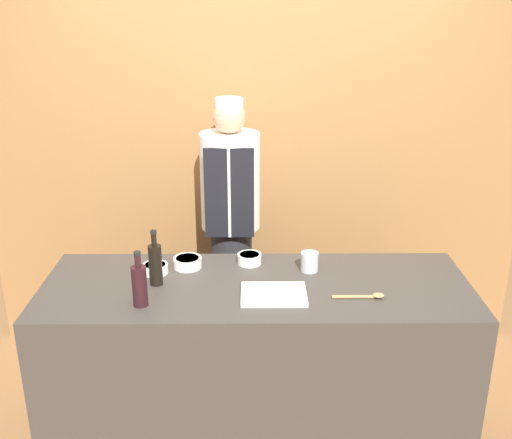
# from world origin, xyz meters

# --- Properties ---
(ground_plane) EXTENTS (14.00, 14.00, 0.00)m
(ground_plane) POSITION_xyz_m (0.00, 0.00, 0.00)
(ground_plane) COLOR olive
(cabinet_wall) EXTENTS (3.42, 0.18, 2.40)m
(cabinet_wall) POSITION_xyz_m (0.00, 1.13, 1.20)
(cabinet_wall) COLOR olive
(cabinet_wall) RESTS_ON ground_plane
(counter) EXTENTS (2.07, 0.74, 0.92)m
(counter) POSITION_xyz_m (0.00, 0.00, 0.46)
(counter) COLOR #3D3833
(counter) RESTS_ON ground_plane
(sauce_bowl_orange) EXTENTS (0.14, 0.14, 0.05)m
(sauce_bowl_orange) POSITION_xyz_m (-0.35, 0.20, 0.95)
(sauce_bowl_orange) COLOR white
(sauce_bowl_orange) RESTS_ON counter
(sauce_bowl_purple) EXTENTS (0.12, 0.12, 0.05)m
(sauce_bowl_purple) POSITION_xyz_m (-0.03, 0.24, 0.95)
(sauce_bowl_purple) COLOR white
(sauce_bowl_purple) RESTS_ON counter
(sauce_bowl_red) EXTENTS (0.13, 0.13, 0.05)m
(sauce_bowl_red) POSITION_xyz_m (-0.51, 0.13, 0.94)
(sauce_bowl_red) COLOR white
(sauce_bowl_red) RESTS_ON counter
(cutting_board) EXTENTS (0.30, 0.22, 0.02)m
(cutting_board) POSITION_xyz_m (0.08, -0.12, 0.93)
(cutting_board) COLOR white
(cutting_board) RESTS_ON counter
(bottle_soy) EXTENTS (0.06, 0.06, 0.28)m
(bottle_soy) POSITION_xyz_m (-0.48, 0.01, 1.03)
(bottle_soy) COLOR black
(bottle_soy) RESTS_ON counter
(bottle_wine) EXTENTS (0.07, 0.07, 0.26)m
(bottle_wine) POSITION_xyz_m (-0.52, -0.20, 1.02)
(bottle_wine) COLOR black
(bottle_wine) RESTS_ON counter
(cup_steel) EXTENTS (0.09, 0.09, 0.10)m
(cup_steel) POSITION_xyz_m (0.27, 0.15, 0.97)
(cup_steel) COLOR #B7B7BC
(cup_steel) RESTS_ON counter
(wooden_spoon) EXTENTS (0.24, 0.04, 0.02)m
(wooden_spoon) POSITION_xyz_m (0.50, -0.14, 0.93)
(wooden_spoon) COLOR #B2844C
(wooden_spoon) RESTS_ON counter
(chef_center) EXTENTS (0.35, 0.35, 1.69)m
(chef_center) POSITION_xyz_m (-0.15, 0.77, 0.92)
(chef_center) COLOR #28282D
(chef_center) RESTS_ON ground_plane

